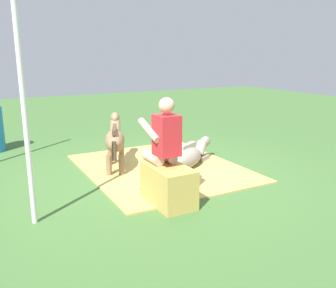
% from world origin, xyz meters
% --- Properties ---
extents(ground_plane, '(24.00, 24.00, 0.00)m').
position_xyz_m(ground_plane, '(0.00, 0.00, 0.00)').
color(ground_plane, '#426B33').
extents(hay_patch, '(2.97, 2.47, 0.02)m').
position_xyz_m(hay_patch, '(0.28, -0.20, 0.01)').
color(hay_patch, tan).
rests_on(hay_patch, ground).
extents(hay_bale, '(0.78, 0.45, 0.51)m').
position_xyz_m(hay_bale, '(-1.10, 0.40, 0.25)').
color(hay_bale, tan).
rests_on(hay_bale, ground).
extents(person_seated, '(0.66, 0.42, 1.39)m').
position_xyz_m(person_seated, '(-0.93, 0.40, 0.77)').
color(person_seated, '#D8AD8C').
rests_on(person_seated, ground).
extents(pony_standing, '(1.28, 0.69, 0.88)m').
position_xyz_m(pony_standing, '(0.62, 0.48, 0.52)').
color(pony_standing, '#8C6B4C').
rests_on(pony_standing, ground).
extents(pony_lying, '(0.89, 1.30, 0.42)m').
position_xyz_m(pony_lying, '(0.12, -0.65, 0.19)').
color(pony_lying, gray).
rests_on(pony_lying, ground).
extents(tent_pole_left, '(0.06, 0.06, 2.54)m').
position_xyz_m(tent_pole_left, '(-0.84, 2.04, 1.27)').
color(tent_pole_left, silver).
rests_on(tent_pole_left, ground).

